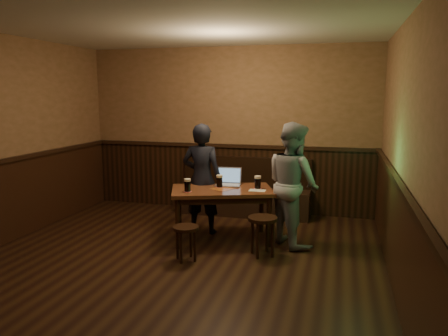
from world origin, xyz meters
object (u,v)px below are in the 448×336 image
at_px(pint_right, 258,182).
at_px(pub_table, 222,196).
at_px(pint_mid, 220,181).
at_px(person_grey, 293,184).
at_px(bench, 244,196).
at_px(stool_right, 263,225).
at_px(person_suit, 202,179).
at_px(stool_left, 186,233).
at_px(laptop, 229,181).
at_px(pint_left, 187,185).

bearing_deg(pint_right, pub_table, -163.27).
height_order(pint_mid, person_grey, person_grey).
height_order(pint_mid, pint_right, pint_right).
bearing_deg(bench, pint_mid, -92.70).
height_order(stool_right, person_suit, person_suit).
distance_m(stool_left, laptop, 1.23).
xyz_separation_m(pub_table, pint_right, (0.47, 0.14, 0.19)).
bearing_deg(pub_table, stool_left, -124.53).
bearing_deg(laptop, person_grey, -14.06).
bearing_deg(pint_left, laptop, 53.28).
relative_size(stool_right, pint_left, 2.82).
xyz_separation_m(pub_table, person_suit, (-0.37, 0.27, 0.17)).
relative_size(laptop, person_suit, 0.23).
bearing_deg(pint_right, person_grey, -3.26).
bearing_deg(person_grey, bench, -2.80).
height_order(stool_right, pint_right, pint_right).
distance_m(bench, stool_right, 1.94).
relative_size(pub_table, pint_right, 8.57).
distance_m(laptop, person_grey, 0.94).
bearing_deg(pub_table, pint_right, -3.01).
relative_size(bench, stool_right, 4.42).
bearing_deg(stool_left, laptop, 77.61).
xyz_separation_m(pint_left, pint_mid, (0.33, 0.38, -0.00)).
bearing_deg(pint_mid, stool_left, -99.82).
bearing_deg(pint_left, bench, 76.76).
height_order(bench, pint_mid, bench).
height_order(stool_left, pint_left, pint_left).
bearing_deg(laptop, stool_left, -106.93).
relative_size(pub_table, pint_mid, 8.74).
height_order(bench, stool_right, bench).
bearing_deg(stool_left, pint_mid, 80.18).
relative_size(stool_right, person_suit, 0.31).
bearing_deg(person_suit, pint_right, 171.81).
relative_size(pub_table, laptop, 4.20).
distance_m(bench, person_suit, 1.28).
bearing_deg(stool_right, stool_left, -154.85).
bearing_deg(pint_left, stool_right, -8.02).
bearing_deg(stool_left, pint_right, 54.98).
distance_m(pint_left, laptop, 0.70).
xyz_separation_m(stool_left, pint_left, (-0.17, 0.55, 0.47)).
distance_m(stool_right, person_suit, 1.30).
distance_m(bench, pint_left, 1.80).
relative_size(stool_left, laptop, 1.17).
xyz_separation_m(pint_left, person_grey, (1.35, 0.40, 0.01)).
bearing_deg(stool_right, laptop, 131.49).
xyz_separation_m(pub_table, pint_left, (-0.40, -0.29, 0.18)).
height_order(person_suit, person_grey, person_grey).
height_order(pub_table, stool_right, pub_table).
height_order(bench, pint_left, bench).
bearing_deg(person_suit, stool_right, 145.73).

